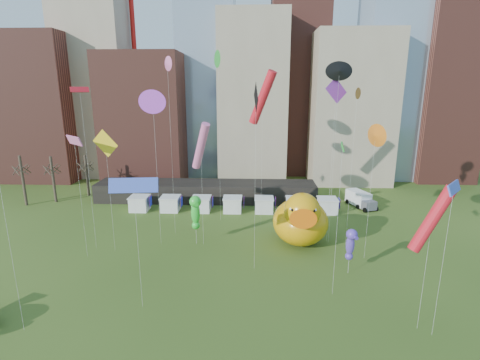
{
  "coord_description": "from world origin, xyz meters",
  "views": [
    {
      "loc": [
        4.17,
        -18.67,
        19.15
      ],
      "look_at": [
        3.15,
        9.38,
        12.0
      ],
      "focal_mm": 27.0,
      "sensor_mm": 36.0,
      "label": 1
    }
  ],
  "objects_px": {
    "big_duck": "(301,219)",
    "seahorse_green": "(195,210)",
    "box_truck": "(360,199)",
    "small_duck": "(306,225)",
    "seahorse_purple": "(351,242)"
  },
  "relations": [
    {
      "from": "big_duck",
      "to": "seahorse_green",
      "type": "relative_size",
      "value": 1.54
    },
    {
      "from": "seahorse_green",
      "to": "box_truck",
      "type": "bearing_deg",
      "value": 16.35
    },
    {
      "from": "seahorse_green",
      "to": "box_truck",
      "type": "xyz_separation_m",
      "value": [
        24.98,
        15.82,
        -3.27
      ]
    },
    {
      "from": "big_duck",
      "to": "box_truck",
      "type": "relative_size",
      "value": 1.58
    },
    {
      "from": "big_duck",
      "to": "box_truck",
      "type": "height_order",
      "value": "big_duck"
    },
    {
      "from": "big_duck",
      "to": "small_duck",
      "type": "relative_size",
      "value": 2.03
    },
    {
      "from": "seahorse_green",
      "to": "seahorse_purple",
      "type": "xyz_separation_m",
      "value": [
        17.35,
        -6.99,
        -0.93
      ]
    },
    {
      "from": "small_duck",
      "to": "seahorse_green",
      "type": "height_order",
      "value": "seahorse_green"
    },
    {
      "from": "big_duck",
      "to": "box_truck",
      "type": "xyz_separation_m",
      "value": [
        11.88,
        15.6,
        -2.09
      ]
    },
    {
      "from": "small_duck",
      "to": "box_truck",
      "type": "height_order",
      "value": "small_duck"
    },
    {
      "from": "seahorse_green",
      "to": "small_duck",
      "type": "bearing_deg",
      "value": -5.17
    },
    {
      "from": "box_truck",
      "to": "seahorse_green",
      "type": "bearing_deg",
      "value": -167.84
    },
    {
      "from": "seahorse_purple",
      "to": "box_truck",
      "type": "height_order",
      "value": "seahorse_purple"
    },
    {
      "from": "box_truck",
      "to": "big_duck",
      "type": "bearing_deg",
      "value": -147.49
    },
    {
      "from": "small_duck",
      "to": "seahorse_purple",
      "type": "bearing_deg",
      "value": -60.81
    }
  ]
}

